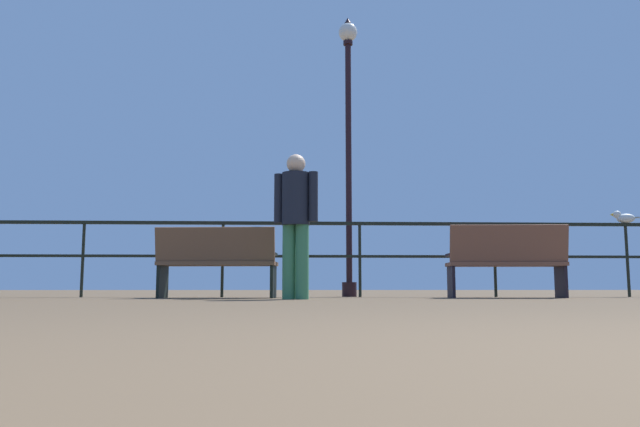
# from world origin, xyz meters

# --- Properties ---
(pier_railing) EXTENTS (20.29, 0.05, 1.11)m
(pier_railing) POSITION_xyz_m (0.00, 8.28, 0.82)
(pier_railing) COLOR black
(pier_railing) RESTS_ON ground_plane
(bench_near_left) EXTENTS (1.62, 0.76, 0.94)m
(bench_near_left) POSITION_xyz_m (-2.01, 7.47, 0.52)
(bench_near_left) COLOR brown
(bench_near_left) RESTS_ON ground_plane
(bench_near_right) EXTENTS (1.60, 0.72, 0.98)m
(bench_near_right) POSITION_xyz_m (1.93, 7.47, 0.54)
(bench_near_right) COLOR brown
(bench_near_right) RESTS_ON ground_plane
(lamppost_center) EXTENTS (0.30, 0.30, 4.45)m
(lamppost_center) POSITION_xyz_m (-0.13, 8.59, 2.65)
(lamppost_center) COLOR black
(lamppost_center) RESTS_ON ground_plane
(person_by_bench) EXTENTS (0.54, 0.34, 1.77)m
(person_by_bench) POSITION_xyz_m (-0.95, 6.65, 1.02)
(person_by_bench) COLOR #36764D
(person_by_bench) RESTS_ON ground_plane
(seagull_on_rail) EXTENTS (0.40, 0.24, 0.19)m
(seagull_on_rail) POSITION_xyz_m (4.04, 8.29, 1.20)
(seagull_on_rail) COLOR silver
(seagull_on_rail) RESTS_ON pier_railing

